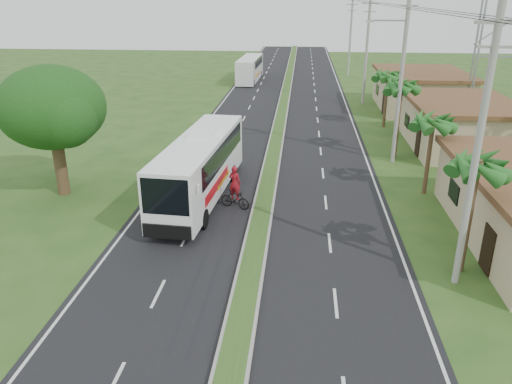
{
  "coord_description": "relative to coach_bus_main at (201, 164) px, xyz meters",
  "views": [
    {
      "loc": [
        1.92,
        -16.48,
        11.11
      ],
      "look_at": [
        -0.21,
        6.77,
        1.8
      ],
      "focal_mm": 35.0,
      "sensor_mm": 36.0,
      "label": 1
    }
  ],
  "objects": [
    {
      "name": "utility_pole_c",
      "position": [
        12.17,
        28.01,
        3.54
      ],
      "size": [
        1.6,
        0.28,
        11.0
      ],
      "color": "gray",
      "rests_on": "ground"
    },
    {
      "name": "utility_pole_d",
      "position": [
        12.17,
        48.01,
        3.29
      ],
      "size": [
        1.6,
        0.28,
        10.5
      ],
      "color": "gray",
      "rests_on": "ground"
    },
    {
      "name": "ground",
      "position": [
        3.67,
        -9.99,
        -2.13
      ],
      "size": [
        180.0,
        180.0,
        0.0
      ],
      "primitive_type": "plane",
      "color": "#284A1B",
      "rests_on": "ground"
    },
    {
      "name": "palm_verge_a",
      "position": [
        12.67,
        -6.99,
        2.61
      ],
      "size": [
        2.4,
        2.4,
        5.45
      ],
      "color": "#473321",
      "rests_on": "ground"
    },
    {
      "name": "road_asphalt",
      "position": [
        3.67,
        10.01,
        -2.12
      ],
      "size": [
        14.0,
        160.0,
        0.02
      ],
      "primitive_type": "cube",
      "color": "black",
      "rests_on": "ground"
    },
    {
      "name": "palm_verge_b",
      "position": [
        13.07,
        2.01,
        2.23
      ],
      "size": [
        2.4,
        2.4,
        5.05
      ],
      "color": "#473321",
      "rests_on": "ground"
    },
    {
      "name": "motorcyclist",
      "position": [
        2.11,
        -1.25,
        -1.21
      ],
      "size": [
        1.83,
        1.12,
        2.47
      ],
      "rotation": [
        0.0,
        0.0,
        -0.38
      ],
      "color": "black",
      "rests_on": "ground"
    },
    {
      "name": "coach_bus_main",
      "position": [
        0.0,
        0.0,
        0.0
      ],
      "size": [
        3.36,
        12.14,
        3.88
      ],
      "rotation": [
        0.0,
        0.0,
        -0.07
      ],
      "color": "white",
      "rests_on": "ground"
    },
    {
      "name": "median_strip",
      "position": [
        3.67,
        10.01,
        -2.03
      ],
      "size": [
        1.2,
        160.0,
        0.18
      ],
      "color": "gray",
      "rests_on": "ground"
    },
    {
      "name": "palm_verge_c",
      "position": [
        12.47,
        9.01,
        2.99
      ],
      "size": [
        2.4,
        2.4,
        5.85
      ],
      "color": "#473321",
      "rests_on": "ground"
    },
    {
      "name": "coach_bus_far",
      "position": [
        -1.53,
        42.08,
        -0.36
      ],
      "size": [
        2.69,
        10.81,
        3.13
      ],
      "rotation": [
        0.0,
        0.0,
        -0.03
      ],
      "color": "white",
      "rests_on": "ground"
    },
    {
      "name": "lane_edge_right",
      "position": [
        10.37,
        10.01,
        -2.13
      ],
      "size": [
        0.12,
        160.0,
        0.01
      ],
      "primitive_type": "cube",
      "color": "silver",
      "rests_on": "ground"
    },
    {
      "name": "shop_far",
      "position": [
        17.67,
        26.01,
        -0.2
      ],
      "size": [
        8.6,
        11.6,
        3.82
      ],
      "color": "tan",
      "rests_on": "ground"
    },
    {
      "name": "shop_mid",
      "position": [
        17.67,
        12.01,
        -0.27
      ],
      "size": [
        7.6,
        10.6,
        3.67
      ],
      "color": "tan",
      "rests_on": "ground"
    },
    {
      "name": "utility_pole_b",
      "position": [
        12.14,
        8.01,
        4.13
      ],
      "size": [
        3.2,
        0.28,
        12.0
      ],
      "color": "gray",
      "rests_on": "ground"
    },
    {
      "name": "shade_tree",
      "position": [
        -8.44,
        0.03,
        2.9
      ],
      "size": [
        6.3,
        6.0,
        7.54
      ],
      "color": "#473321",
      "rests_on": "ground"
    },
    {
      "name": "utility_pole_a",
      "position": [
        12.17,
        -7.99,
        3.54
      ],
      "size": [
        1.6,
        0.28,
        11.0
      ],
      "color": "gray",
      "rests_on": "ground"
    },
    {
      "name": "palm_verge_d",
      "position": [
        12.97,
        18.01,
        2.42
      ],
      "size": [
        2.4,
        2.4,
        5.25
      ],
      "color": "#473321",
      "rests_on": "ground"
    },
    {
      "name": "lane_edge_left",
      "position": [
        -3.03,
        10.01,
        -2.13
      ],
      "size": [
        0.12,
        160.0,
        0.01
      ],
      "primitive_type": "cube",
      "color": "silver",
      "rests_on": "ground"
    }
  ]
}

